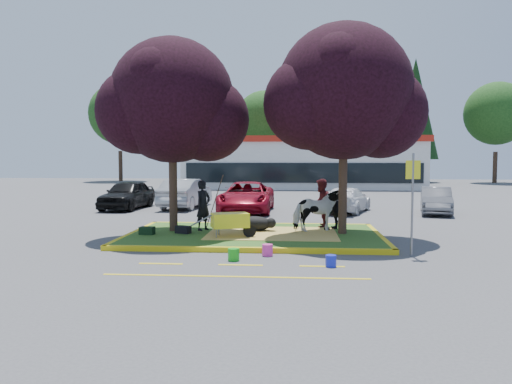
# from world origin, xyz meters

# --- Properties ---
(ground) EXTENTS (90.00, 90.00, 0.00)m
(ground) POSITION_xyz_m (0.00, 0.00, 0.00)
(ground) COLOR #424244
(ground) RESTS_ON ground
(median_island) EXTENTS (8.00, 5.00, 0.15)m
(median_island) POSITION_xyz_m (0.00, 0.00, 0.07)
(median_island) COLOR #254F18
(median_island) RESTS_ON ground
(curb_near) EXTENTS (8.30, 0.16, 0.15)m
(curb_near) POSITION_xyz_m (0.00, -2.58, 0.07)
(curb_near) COLOR gold
(curb_near) RESTS_ON ground
(curb_far) EXTENTS (8.30, 0.16, 0.15)m
(curb_far) POSITION_xyz_m (0.00, 2.58, 0.07)
(curb_far) COLOR gold
(curb_far) RESTS_ON ground
(curb_left) EXTENTS (0.16, 5.30, 0.15)m
(curb_left) POSITION_xyz_m (-4.08, 0.00, 0.07)
(curb_left) COLOR gold
(curb_left) RESTS_ON ground
(curb_right) EXTENTS (0.16, 5.30, 0.15)m
(curb_right) POSITION_xyz_m (4.08, 0.00, 0.07)
(curb_right) COLOR gold
(curb_right) RESTS_ON ground
(straw_bedding) EXTENTS (4.20, 3.00, 0.01)m
(straw_bedding) POSITION_xyz_m (0.60, 0.00, 0.15)
(straw_bedding) COLOR #D5BF58
(straw_bedding) RESTS_ON median_island
(tree_purple_left) EXTENTS (5.06, 4.20, 6.51)m
(tree_purple_left) POSITION_xyz_m (-2.78, 0.38, 4.36)
(tree_purple_left) COLOR black
(tree_purple_left) RESTS_ON median_island
(tree_purple_right) EXTENTS (5.30, 4.40, 6.82)m
(tree_purple_right) POSITION_xyz_m (2.92, 0.18, 4.56)
(tree_purple_right) COLOR black
(tree_purple_right) RESTS_ON median_island
(fire_lane_stripe_a) EXTENTS (1.10, 0.12, 0.01)m
(fire_lane_stripe_a) POSITION_xyz_m (-2.00, -4.20, 0.00)
(fire_lane_stripe_a) COLOR yellow
(fire_lane_stripe_a) RESTS_ON ground
(fire_lane_stripe_b) EXTENTS (1.10, 0.12, 0.01)m
(fire_lane_stripe_b) POSITION_xyz_m (0.00, -4.20, 0.00)
(fire_lane_stripe_b) COLOR yellow
(fire_lane_stripe_b) RESTS_ON ground
(fire_lane_stripe_c) EXTENTS (1.10, 0.12, 0.01)m
(fire_lane_stripe_c) POSITION_xyz_m (2.00, -4.20, 0.00)
(fire_lane_stripe_c) COLOR yellow
(fire_lane_stripe_c) RESTS_ON ground
(fire_lane_long) EXTENTS (6.00, 0.10, 0.01)m
(fire_lane_long) POSITION_xyz_m (0.00, -5.40, 0.00)
(fire_lane_long) COLOR yellow
(fire_lane_long) RESTS_ON ground
(retail_building) EXTENTS (20.40, 8.40, 4.40)m
(retail_building) POSITION_xyz_m (2.00, 27.98, 2.25)
(retail_building) COLOR silver
(retail_building) RESTS_ON ground
(treeline) EXTENTS (46.58, 7.80, 14.63)m
(treeline) POSITION_xyz_m (1.23, 37.61, 7.73)
(treeline) COLOR black
(treeline) RESTS_ON ground
(cow) EXTENTS (1.86, 1.38, 1.43)m
(cow) POSITION_xyz_m (2.12, 0.52, 0.86)
(cow) COLOR white
(cow) RESTS_ON median_island
(calf) EXTENTS (1.32, 1.05, 0.50)m
(calf) POSITION_xyz_m (-0.02, 0.52, 0.40)
(calf) COLOR black
(calf) RESTS_ON median_island
(handler) EXTENTS (0.68, 0.75, 1.71)m
(handler) POSITION_xyz_m (-1.80, 0.58, 1.00)
(handler) COLOR black
(handler) RESTS_ON median_island
(visitor_a) EXTENTS (0.82, 0.96, 1.73)m
(visitor_a) POSITION_xyz_m (2.27, 1.64, 1.02)
(visitor_a) COLOR #4C151B
(visitor_a) RESTS_ON median_island
(visitor_b) EXTENTS (0.34, 0.73, 1.22)m
(visitor_b) POSITION_xyz_m (2.76, 1.28, 0.76)
(visitor_b) COLOR black
(visitor_b) RESTS_ON median_island
(wheelbarrow) EXTENTS (2.01, 1.01, 0.76)m
(wheelbarrow) POSITION_xyz_m (-0.67, -0.88, 0.67)
(wheelbarrow) COLOR black
(wheelbarrow) RESTS_ON median_island
(gear_bag_dark) EXTENTS (0.55, 0.43, 0.25)m
(gear_bag_dark) POSITION_xyz_m (-2.33, -0.20, 0.27)
(gear_bag_dark) COLOR black
(gear_bag_dark) RESTS_ON median_island
(gear_bag_green) EXTENTS (0.49, 0.33, 0.25)m
(gear_bag_green) POSITION_xyz_m (-3.46, -0.51, 0.27)
(gear_bag_green) COLOR black
(gear_bag_green) RESTS_ON median_island
(sign_post) EXTENTS (0.39, 0.06, 2.76)m
(sign_post) POSITION_xyz_m (4.47, -2.70, 1.73)
(sign_post) COLOR slate
(sign_post) RESTS_ON ground
(bucket_green) EXTENTS (0.35, 0.35, 0.32)m
(bucket_green) POSITION_xyz_m (-0.23, -3.68, 0.16)
(bucket_green) COLOR green
(bucket_green) RESTS_ON ground
(bucket_pink) EXTENTS (0.37, 0.37, 0.31)m
(bucket_pink) POSITION_xyz_m (0.60, -2.98, 0.16)
(bucket_pink) COLOR #F1359F
(bucket_pink) RESTS_ON ground
(bucket_blue) EXTENTS (0.32, 0.32, 0.29)m
(bucket_blue) POSITION_xyz_m (2.21, -4.21, 0.14)
(bucket_blue) COLOR #1926CF
(bucket_blue) RESTS_ON ground
(car_black) EXTENTS (2.06, 4.47, 1.48)m
(car_black) POSITION_xyz_m (-7.24, 8.68, 0.74)
(car_black) COLOR black
(car_black) RESTS_ON ground
(car_silver) EXTENTS (2.06, 4.78, 1.53)m
(car_silver) POSITION_xyz_m (-4.37, 9.46, 0.76)
(car_silver) COLOR #979B9F
(car_silver) RESTS_ON ground
(car_red) EXTENTS (2.50, 5.30, 1.46)m
(car_red) POSITION_xyz_m (-0.99, 7.73, 0.73)
(car_red) COLOR maroon
(car_red) RESTS_ON ground
(car_white) EXTENTS (2.96, 4.47, 1.20)m
(car_white) POSITION_xyz_m (3.85, 7.99, 0.60)
(car_white) COLOR white
(car_white) RESTS_ON ground
(car_grey) EXTENTS (2.11, 3.98, 1.25)m
(car_grey) POSITION_xyz_m (7.96, 7.64, 0.62)
(car_grey) COLOR #5A5C62
(car_grey) RESTS_ON ground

